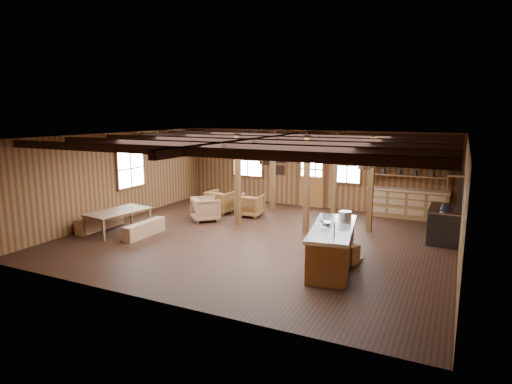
% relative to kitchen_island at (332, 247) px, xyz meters
% --- Properties ---
extents(room, '(10.04, 9.04, 2.84)m').
position_rel_kitchen_island_xyz_m(room, '(-2.44, 1.38, 0.92)').
color(room, black).
rests_on(room, ground).
extents(ceiling_joists, '(9.80, 8.82, 0.18)m').
position_rel_kitchen_island_xyz_m(ceiling_joists, '(-2.44, 1.56, 2.20)').
color(ceiling_joists, black).
rests_on(ceiling_joists, ceiling).
extents(timber_posts, '(3.95, 2.35, 2.80)m').
position_rel_kitchen_island_xyz_m(timber_posts, '(-1.92, 3.46, 0.92)').
color(timber_posts, '#3F2812').
rests_on(timber_posts, floor).
extents(back_door, '(1.02, 0.08, 2.15)m').
position_rel_kitchen_island_xyz_m(back_door, '(-2.44, 5.83, 0.40)').
color(back_door, brown).
rests_on(back_door, floor).
extents(window_back_left, '(1.32, 0.06, 1.32)m').
position_rel_kitchen_island_xyz_m(window_back_left, '(-5.04, 5.84, 1.12)').
color(window_back_left, white).
rests_on(window_back_left, wall_back).
extents(window_back_right, '(1.02, 0.06, 1.32)m').
position_rel_kitchen_island_xyz_m(window_back_right, '(-1.14, 5.84, 1.12)').
color(window_back_right, white).
rests_on(window_back_right, wall_back).
extents(window_left, '(0.14, 1.24, 1.32)m').
position_rel_kitchen_island_xyz_m(window_left, '(-7.40, 1.88, 1.12)').
color(window_left, white).
rests_on(window_left, wall_back).
extents(notice_boards, '(1.08, 0.03, 0.90)m').
position_rel_kitchen_island_xyz_m(notice_boards, '(-3.94, 5.84, 1.16)').
color(notice_boards, silver).
rests_on(notice_boards, wall_back).
extents(back_counter, '(2.55, 0.60, 2.45)m').
position_rel_kitchen_island_xyz_m(back_counter, '(0.96, 5.59, 0.12)').
color(back_counter, brown).
rests_on(back_counter, floor).
extents(pendant_lamps, '(1.86, 2.36, 0.66)m').
position_rel_kitchen_island_xyz_m(pendant_lamps, '(-4.69, 2.38, 1.77)').
color(pendant_lamps, '#2A2A2C').
rests_on(pendant_lamps, ceiling).
extents(pot_rack, '(0.43, 3.00, 0.44)m').
position_rel_kitchen_island_xyz_m(pot_rack, '(0.58, 1.71, 1.80)').
color(pot_rack, '#2A2A2C').
rests_on(pot_rack, ceiling).
extents(kitchen_island, '(1.27, 2.61, 1.20)m').
position_rel_kitchen_island_xyz_m(kitchen_island, '(0.00, 0.00, 0.00)').
color(kitchen_island, brown).
rests_on(kitchen_island, floor).
extents(step_stool, '(0.59, 0.50, 0.44)m').
position_rel_kitchen_island_xyz_m(step_stool, '(0.26, 0.46, -0.26)').
color(step_stool, olive).
rests_on(step_stool, floor).
extents(commercial_range, '(0.80, 1.54, 1.90)m').
position_rel_kitchen_island_xyz_m(commercial_range, '(2.21, 3.31, 0.14)').
color(commercial_range, '#2A2A2C').
rests_on(commercial_range, floor).
extents(dining_table, '(1.26, 1.94, 0.64)m').
position_rel_kitchen_island_xyz_m(dining_table, '(-6.34, 0.13, -0.16)').
color(dining_table, brown).
rests_on(dining_table, floor).
extents(bench_wall, '(0.30, 1.62, 0.45)m').
position_rel_kitchen_island_xyz_m(bench_wall, '(-7.09, 0.13, -0.25)').
color(bench_wall, olive).
rests_on(bench_wall, floor).
extents(bench_aisle, '(0.28, 1.48, 0.41)m').
position_rel_kitchen_island_xyz_m(bench_aisle, '(-5.42, 0.13, -0.27)').
color(bench_aisle, olive).
rests_on(bench_aisle, floor).
extents(armchair_a, '(0.90, 0.92, 0.78)m').
position_rel_kitchen_island_xyz_m(armchair_a, '(-4.94, 3.54, -0.09)').
color(armchair_a, brown).
rests_on(armchair_a, floor).
extents(armchair_b, '(0.83, 0.86, 0.74)m').
position_rel_kitchen_island_xyz_m(armchair_b, '(-3.81, 3.54, -0.11)').
color(armchair_b, brown).
rests_on(armchair_b, floor).
extents(armchair_c, '(1.16, 1.16, 0.76)m').
position_rel_kitchen_island_xyz_m(armchair_c, '(-4.82, 2.38, -0.10)').
color(armchair_c, '#8C5F40').
rests_on(armchair_c, floor).
extents(counter_pot, '(0.31, 0.31, 0.18)m').
position_rel_kitchen_island_xyz_m(counter_pot, '(0.07, 0.82, 0.55)').
color(counter_pot, '#BABDC2').
rests_on(counter_pot, kitchen_island).
extents(bowl, '(0.29, 0.29, 0.06)m').
position_rel_kitchen_island_xyz_m(bowl, '(-0.20, 0.14, 0.49)').
color(bowl, silver).
rests_on(bowl, kitchen_island).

